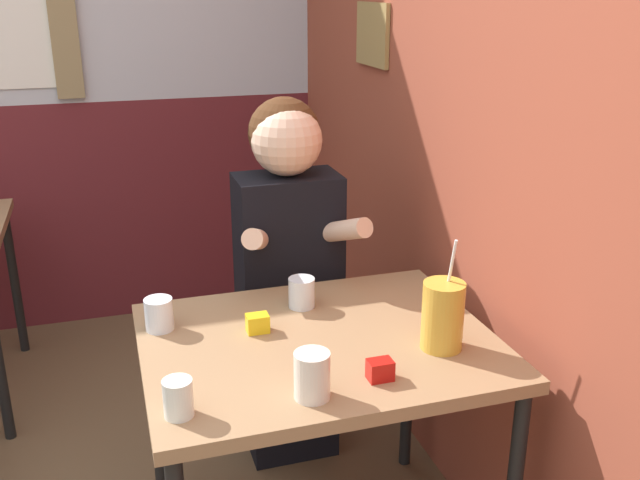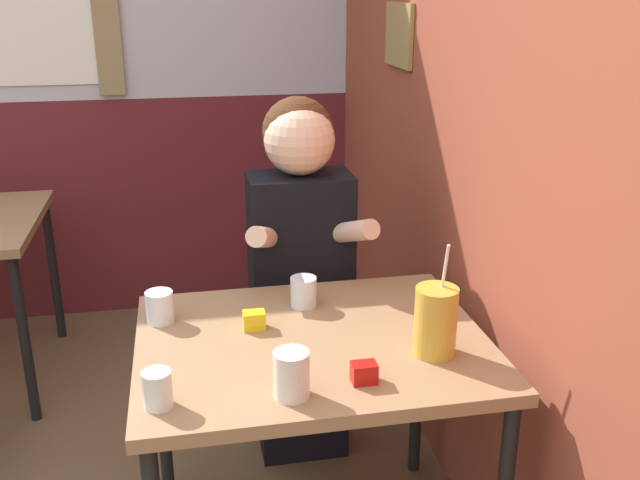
# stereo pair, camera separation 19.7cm
# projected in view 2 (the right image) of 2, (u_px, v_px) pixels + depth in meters

# --- Properties ---
(brick_wall_right) EXTENTS (0.08, 4.21, 2.70)m
(brick_wall_right) POSITION_uv_depth(u_px,v_px,m) (425.00, 65.00, 2.51)
(brick_wall_right) COLOR brown
(brick_wall_right) RESTS_ON ground_plane
(back_wall) EXTENTS (5.77, 0.09, 2.70)m
(back_wall) POSITION_uv_depth(u_px,v_px,m) (50.00, 44.00, 3.29)
(back_wall) COLOR silver
(back_wall) RESTS_ON ground_plane
(main_table) EXTENTS (0.93, 0.74, 0.73)m
(main_table) POSITION_uv_depth(u_px,v_px,m) (312.00, 363.00, 1.92)
(main_table) COLOR #93704C
(main_table) RESTS_ON ground_plane
(person_seated) EXTENTS (0.42, 0.42, 1.29)m
(person_seated) POSITION_uv_depth(u_px,v_px,m) (301.00, 270.00, 2.42)
(person_seated) COLOR black
(person_seated) RESTS_ON ground_plane
(cocktail_pitcher) EXTENTS (0.11, 0.11, 0.30)m
(cocktail_pitcher) POSITION_uv_depth(u_px,v_px,m) (436.00, 321.00, 1.79)
(cocktail_pitcher) COLOR gold
(cocktail_pitcher) RESTS_ON main_table
(glass_near_pitcher) EXTENTS (0.08, 0.08, 0.09)m
(glass_near_pitcher) POSITION_uv_depth(u_px,v_px,m) (160.00, 307.00, 1.98)
(glass_near_pitcher) COLOR silver
(glass_near_pitcher) RESTS_ON main_table
(glass_center) EXTENTS (0.07, 0.07, 0.09)m
(glass_center) POSITION_uv_depth(u_px,v_px,m) (157.00, 389.00, 1.58)
(glass_center) COLOR silver
(glass_center) RESTS_ON main_table
(glass_far_side) EXTENTS (0.08, 0.08, 0.11)m
(glass_far_side) POSITION_uv_depth(u_px,v_px,m) (292.00, 374.00, 1.62)
(glass_far_side) COLOR silver
(glass_far_side) RESTS_ON main_table
(glass_by_brick) EXTENTS (0.08, 0.08, 0.09)m
(glass_by_brick) POSITION_uv_depth(u_px,v_px,m) (304.00, 292.00, 2.08)
(glass_by_brick) COLOR silver
(glass_by_brick) RESTS_ON main_table
(condiment_ketchup) EXTENTS (0.06, 0.04, 0.05)m
(condiment_ketchup) POSITION_uv_depth(u_px,v_px,m) (364.00, 373.00, 1.68)
(condiment_ketchup) COLOR #B7140F
(condiment_ketchup) RESTS_ON main_table
(condiment_mustard) EXTENTS (0.06, 0.04, 0.05)m
(condiment_mustard) POSITION_uv_depth(u_px,v_px,m) (254.00, 320.00, 1.95)
(condiment_mustard) COLOR yellow
(condiment_mustard) RESTS_ON main_table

